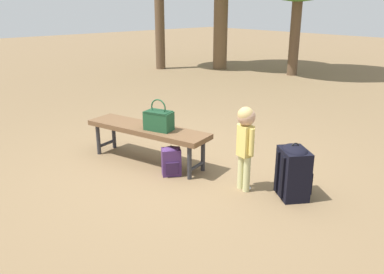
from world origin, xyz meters
TOP-DOWN VIEW (x-y plane):
  - ground_plane at (0.00, 0.00)m, footprint 40.00×40.00m
  - park_bench at (-0.46, -0.13)m, footprint 1.65×0.80m
  - handbag at (-0.27, -0.10)m, footprint 0.36×0.28m
  - child_standing at (0.82, 0.16)m, footprint 0.24×0.18m
  - backpack_large at (1.24, 0.40)m, footprint 0.42×0.40m
  - backpack_small at (0.02, -0.16)m, footprint 0.24×0.26m

SIDE VIEW (x-z plane):
  - ground_plane at x=0.00m, z-range 0.00..0.00m
  - backpack_small at x=0.02m, z-range 0.00..0.35m
  - backpack_large at x=1.24m, z-range 0.00..0.57m
  - park_bench at x=-0.46m, z-range 0.17..0.62m
  - handbag at x=-0.27m, z-range 0.39..0.76m
  - child_standing at x=0.82m, z-range 0.15..1.04m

